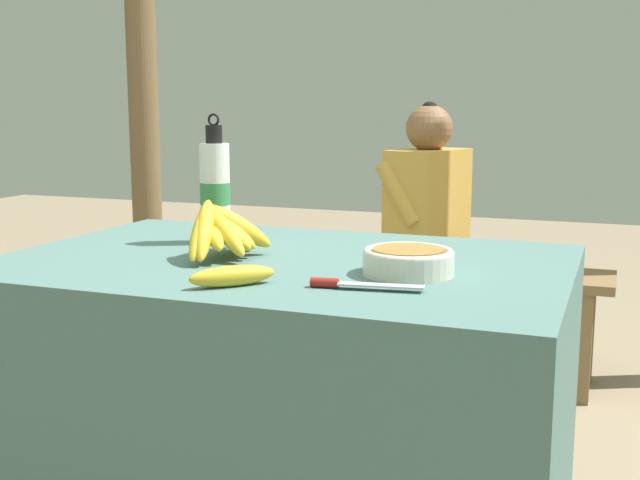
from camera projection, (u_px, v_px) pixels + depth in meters
The scene contains 10 objects.
market_counter at pixel (284, 407), 1.93m from camera, with size 1.30×0.88×0.73m.
banana_bunch_ripe at pixel (222, 229), 1.87m from camera, with size 0.17×0.29×0.15m.
serving_bowl at pixel (408, 260), 1.69m from camera, with size 0.19×0.19×0.06m.
water_bottle at pixel (215, 191), 2.06m from camera, with size 0.08×0.08×0.33m.
loose_banana_front at pixel (232, 276), 1.58m from camera, with size 0.15×0.16×0.04m.
knife at pixel (350, 284), 1.56m from camera, with size 0.22×0.06×0.02m.
wooden_bench at pixel (377, 277), 3.29m from camera, with size 1.84×0.32×0.45m.
seated_vendor at pixel (416, 219), 3.17m from camera, with size 0.46×0.43×1.10m.
banana_bunch_green at pixel (271, 241), 3.44m from camera, with size 0.15×0.26×0.11m.
support_post_near at pixel (142, 57), 3.91m from camera, with size 0.15×0.15×2.62m.
Camera 1 is at (0.73, -1.68, 1.09)m, focal length 45.00 mm.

